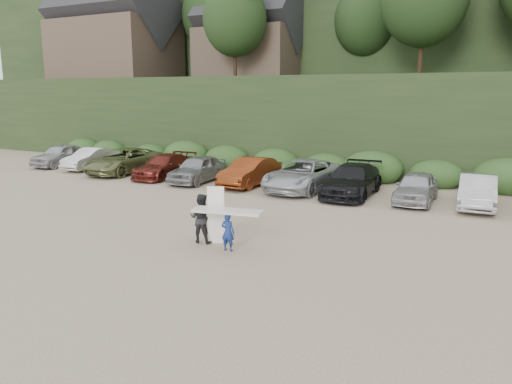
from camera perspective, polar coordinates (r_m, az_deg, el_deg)
The scene contains 5 objects.
ground at distance 16.46m, azimuth -3.31°, elevation -6.46°, with size 120.00×120.00×0.00m, color tan.
hillside_backdrop at distance 50.40m, azimuth 18.94°, elevation 17.94°, with size 90.00×41.50×28.00m.
parked_cars at distance 26.04m, azimuth 3.92°, elevation 1.94°, with size 34.19×5.93×1.57m.
child_surfer at distance 15.98m, azimuth -3.25°, elevation -3.55°, with size 2.35×1.08×1.36m.
adult_surfer at distance 16.94m, azimuth -6.13°, elevation -2.97°, with size 1.32×0.75×1.99m.
Camera 1 is at (8.12, -13.39, 5.08)m, focal length 35.00 mm.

